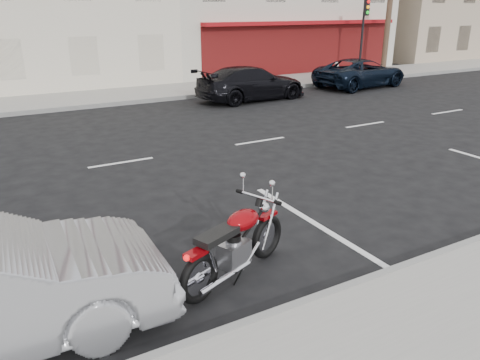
# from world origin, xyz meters

# --- Properties ---
(ground) EXTENTS (120.00, 120.00, 0.00)m
(ground) POSITION_xyz_m (0.00, 0.00, 0.00)
(ground) COLOR black
(ground) RESTS_ON ground
(traffic_light) EXTENTS (0.26, 0.30, 3.80)m
(traffic_light) POSITION_xyz_m (13.50, 8.33, 2.56)
(traffic_light) COLOR black
(traffic_light) RESTS_ON sidewalk_far
(fire_hydrant) EXTENTS (0.20, 0.20, 0.72)m
(fire_hydrant) POSITION_xyz_m (12.00, 8.50, 0.53)
(fire_hydrant) COLOR beige
(fire_hydrant) RESTS_ON sidewalk_far
(motorcycle) EXTENTS (2.04, 1.02, 1.08)m
(motorcycle) POSITION_xyz_m (-1.34, -5.61, 0.49)
(motorcycle) COLOR black
(motorcycle) RESTS_ON ground
(suv_far) EXTENTS (4.99, 2.75, 1.32)m
(suv_far) POSITION_xyz_m (11.15, 5.79, 0.66)
(suv_far) COLOR black
(suv_far) RESTS_ON ground
(car_far) EXTENTS (4.79, 2.20, 1.36)m
(car_far) POSITION_xyz_m (4.98, 5.50, 0.68)
(car_far) COLOR black
(car_far) RESTS_ON ground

